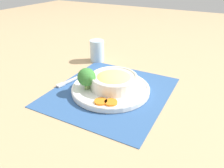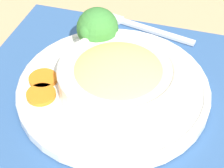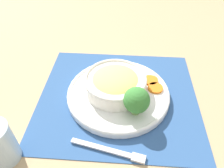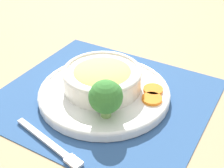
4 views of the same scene
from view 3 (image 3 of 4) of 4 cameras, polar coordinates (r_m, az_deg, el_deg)
The scene contains 8 objects.
ground_plane at distance 0.65m, azimuth 1.62°, elevation -3.31°, with size 4.00×4.00×0.00m, color tan.
placemat at distance 0.65m, azimuth 1.63°, elevation -3.19°, with size 0.43×0.47×0.00m.
plate at distance 0.64m, azimuth 1.65°, elevation -2.37°, with size 0.30×0.30×0.02m.
bowl at distance 0.63m, azimuth 0.85°, elevation 0.40°, with size 0.18×0.18×0.06m.
broccoli_floret at distance 0.56m, azimuth 6.47°, elevation -4.21°, with size 0.07×0.07×0.08m.
carrot_slice_near at distance 0.66m, azimuth 11.25°, elevation -1.04°, with size 0.04×0.04×0.01m.
carrot_slice_middle at distance 0.68m, azimuth 10.07°, elevation 0.93°, with size 0.04×0.04×0.01m.
fork at distance 0.54m, azimuth 0.77°, elevation -17.30°, with size 0.05×0.18×0.01m.
Camera 3 is at (0.45, 0.02, 0.47)m, focal length 35.00 mm.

